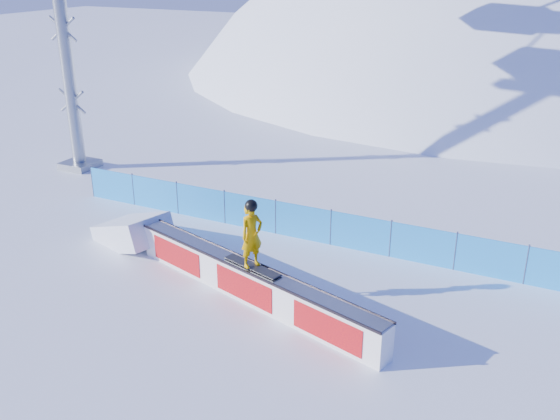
% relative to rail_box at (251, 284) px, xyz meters
% --- Properties ---
extents(ground, '(160.00, 160.00, 0.00)m').
position_rel_rail_box_xyz_m(ground, '(1.62, -0.22, -0.52)').
color(ground, white).
rests_on(ground, ground).
extents(snow_hill, '(64.00, 64.00, 64.00)m').
position_rel_rail_box_xyz_m(snow_hill, '(1.62, 41.78, -18.52)').
color(snow_hill, white).
rests_on(snow_hill, ground).
extents(safety_fence, '(22.05, 0.05, 1.30)m').
position_rel_rail_box_xyz_m(safety_fence, '(1.62, 4.28, 0.08)').
color(safety_fence, '#2097F2').
rests_on(safety_fence, ground).
extents(rail_box, '(8.63, 3.11, 1.06)m').
position_rel_rail_box_xyz_m(rail_box, '(0.00, 0.00, 0.00)').
color(rail_box, white).
rests_on(rail_box, ground).
extents(snow_ramp, '(2.95, 2.29, 1.62)m').
position_rel_rail_box_xyz_m(snow_ramp, '(-5.28, 1.57, -0.52)').
color(snow_ramp, white).
rests_on(snow_ramp, ground).
extents(snowboarder, '(1.87, 0.85, 1.93)m').
position_rel_rail_box_xyz_m(snowboarder, '(0.06, -0.02, 1.49)').
color(snowboarder, black).
rests_on(snowboarder, rail_box).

